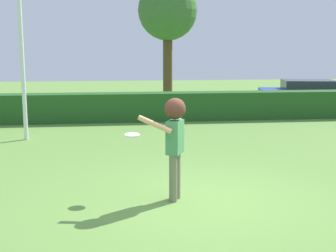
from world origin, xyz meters
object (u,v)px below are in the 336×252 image
Objects in this scene: oak_tree at (168,12)px; person at (174,134)px; parked_car_blue at (308,93)px; frisbee at (132,135)px; lamppost at (19,1)px.

person is at bearing -96.37° from oak_tree.
parked_car_blue is at bearing 56.90° from person.
frisbee is at bearing -126.49° from parked_car_blue.
oak_tree is (5.10, 7.77, 0.33)m from lamppost.
person is at bearing -58.36° from lamppost.
lamppost is (-2.88, 5.41, 2.83)m from frisbee.
parked_car_blue reaches higher than frisbee.
person is 0.41× the size of parked_car_blue.
frisbee is at bearing -61.99° from lamppost.
lamppost is 9.30m from oak_tree.
lamppost reaches higher than oak_tree.
oak_tree is at bearing 80.41° from frisbee.
lamppost is 1.62× the size of parked_car_blue.
lamppost reaches higher than parked_car_blue.
frisbee is 0.05× the size of oak_tree.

